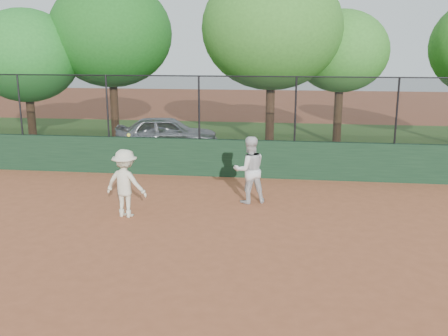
# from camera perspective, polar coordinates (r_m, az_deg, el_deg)

# --- Properties ---
(ground) EXTENTS (80.00, 80.00, 0.00)m
(ground) POSITION_cam_1_polar(r_m,az_deg,el_deg) (10.50, -6.01, -9.06)
(ground) COLOR #9D5232
(ground) RESTS_ON ground
(back_wall) EXTENTS (26.00, 0.20, 1.20)m
(back_wall) POSITION_cam_1_polar(r_m,az_deg,el_deg) (15.95, -1.04, 1.17)
(back_wall) COLOR #18361F
(back_wall) RESTS_ON ground
(grass_strip) EXTENTS (36.00, 12.00, 0.01)m
(grass_strip) POSITION_cam_1_polar(r_m,az_deg,el_deg) (21.91, 1.33, 2.99)
(grass_strip) COLOR #264B17
(grass_strip) RESTS_ON ground
(parked_car) EXTENTS (4.32, 2.40, 1.39)m
(parked_car) POSITION_cam_1_polar(r_m,az_deg,el_deg) (20.20, -6.56, 3.99)
(parked_car) COLOR #A0A4A9
(parked_car) RESTS_ON ground
(player_second) EXTENTS (1.05, 0.95, 1.79)m
(player_second) POSITION_cam_1_polar(r_m,az_deg,el_deg) (13.17, 2.92, -0.20)
(player_second) COLOR silver
(player_second) RESTS_ON ground
(player_main) EXTENTS (1.19, 0.84, 2.13)m
(player_main) POSITION_cam_1_polar(r_m,az_deg,el_deg) (12.31, -11.19, -1.73)
(player_main) COLOR beige
(player_main) RESTS_ON ground
(fence_assembly) EXTENTS (26.00, 0.06, 2.00)m
(fence_assembly) POSITION_cam_1_polar(r_m,az_deg,el_deg) (15.69, -1.16, 7.02)
(fence_assembly) COLOR black
(fence_assembly) RESTS_ON back_wall
(tree_0) EXTENTS (4.56, 4.15, 5.67)m
(tree_0) POSITION_cam_1_polar(r_m,az_deg,el_deg) (23.35, -21.72, 11.82)
(tree_0) COLOR #462C19
(tree_0) RESTS_ON ground
(tree_1) EXTENTS (5.41, 4.91, 6.97)m
(tree_1) POSITION_cam_1_polar(r_m,az_deg,el_deg) (23.20, -12.83, 14.73)
(tree_1) COLOR #432917
(tree_1) RESTS_ON ground
(tree_2) EXTENTS (5.45, 4.95, 7.10)m
(tree_2) POSITION_cam_1_polar(r_m,az_deg,el_deg) (20.00, 5.49, 15.56)
(tree_2) COLOR #482C19
(tree_2) RESTS_ON ground
(tree_3) EXTENTS (3.91, 3.56, 5.58)m
(tree_3) POSITION_cam_1_polar(r_m,az_deg,el_deg) (21.66, 13.24, 12.83)
(tree_3) COLOR #3C2614
(tree_3) RESTS_ON ground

